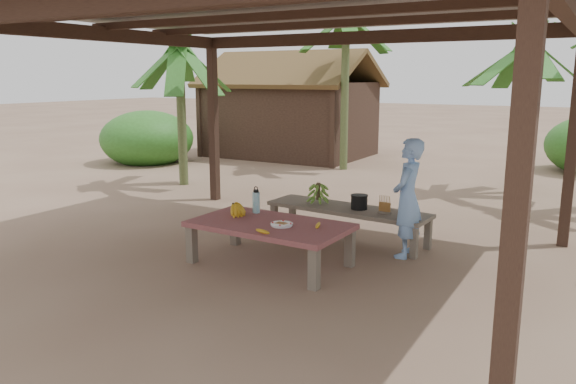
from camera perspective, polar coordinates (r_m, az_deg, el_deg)
The scene contains 17 objects.
ground at distance 6.73m, azimuth -0.18°, elevation -6.93°, with size 80.00×80.00×0.00m, color brown.
pavilion at distance 6.41m, azimuth -0.37°, elevation 17.32°, with size 6.60×5.60×2.95m.
work_table at distance 6.46m, azimuth -1.86°, elevation -3.69°, with size 1.83×1.06×0.50m.
bench at distance 7.46m, azimuth 6.06°, elevation -1.99°, with size 2.24×0.76×0.45m.
ripe_banana_bunch at distance 6.80m, azimuth -5.55°, elevation -1.68°, with size 0.28×0.24×0.17m, color gold, non-canonical shape.
plate at distance 6.29m, azimuth -0.65°, elevation -3.32°, with size 0.25×0.25×0.04m.
loose_banana_front at distance 6.01m, azimuth -2.59°, elevation -4.02°, with size 0.04×0.17×0.04m, color gold.
loose_banana_side at distance 6.26m, azimuth 3.05°, elevation -3.40°, with size 0.04×0.17×0.04m, color gold.
water_flask at distance 6.89m, azimuth -3.26°, elevation -0.99°, with size 0.09×0.09×0.33m.
green_banana_stalk at distance 7.64m, azimuth 3.09°, elevation -0.05°, with size 0.26×0.26×0.30m, color #598C2D, non-canonical shape.
cooking_pot at distance 7.36m, azimuth 7.25°, elevation -1.04°, with size 0.21×0.21×0.18m, color black.
skewer_rack at distance 7.14m, azimuth 9.80°, elevation -1.27°, with size 0.18×0.08×0.24m, color #A57F47, non-canonical shape.
woman at distance 6.84m, azimuth 12.05°, elevation -0.63°, with size 0.53×0.34×1.44m, color #749DDB.
hut at distance 15.59m, azimuth 0.31°, elevation 7.79°, with size 4.40×3.43×2.85m.
banana_plant_n at distance 11.26m, azimuth 23.24°, elevation 12.43°, with size 1.80×1.80×2.97m.
banana_plant_nw at distance 13.22m, azimuth 5.92°, elevation 16.21°, with size 1.80×1.80×3.72m.
banana_plant_w at distance 11.40m, azimuth -10.97°, elevation 12.87°, with size 1.80×1.80×2.91m.
Camera 1 is at (3.21, -5.52, 2.14)m, focal length 35.00 mm.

